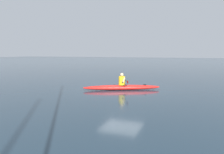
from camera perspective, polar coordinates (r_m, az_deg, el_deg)
name	(u,v)px	position (r m, az deg, el deg)	size (l,w,h in m)	color
ground_plane	(122,89)	(13.99, 2.50, -3.12)	(160.00, 160.00, 0.00)	#233847
kayak	(122,87)	(13.64, 2.57, -2.69)	(4.53, 2.64, 0.31)	red
kayaker	(122,80)	(13.57, 2.63, -0.78)	(1.13, 2.21, 0.74)	yellow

